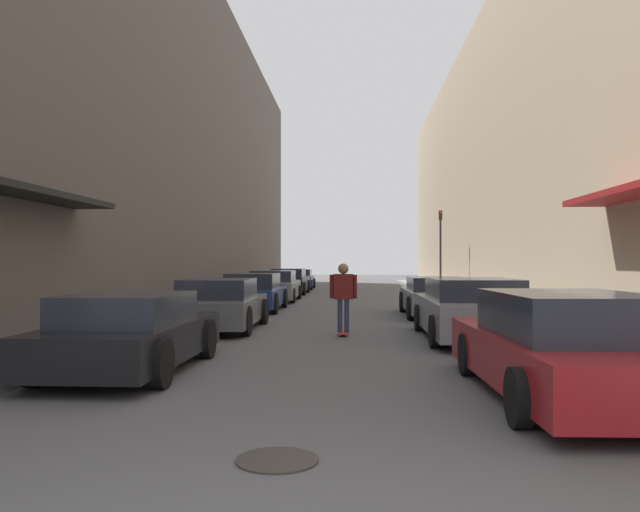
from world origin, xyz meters
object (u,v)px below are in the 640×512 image
Objects in this scene: parked_car_left_3 at (274,286)px; parked_car_right_2 at (436,297)px; parked_car_left_5 at (299,279)px; traffic_light at (440,243)px; parked_car_left_2 at (254,293)px; parked_car_right_1 at (471,310)px; manhole_cover at (277,460)px; parked_car_left_4 at (289,282)px; parked_car_left_0 at (131,333)px; parked_car_left_1 at (220,305)px; parked_car_right_0 at (565,348)px; skateboarder at (343,291)px.

parked_car_left_3 is 9.09m from parked_car_right_2.
traffic_light is (7.48, -7.63, 1.96)m from parked_car_left_5.
parked_car_left_3 reaches higher than parked_car_right_2.
parked_car_left_2 reaches higher than parked_car_right_2.
manhole_cover is (-3.15, -8.33, -0.63)m from parked_car_right_1.
parked_car_left_4 is at bearing 165.64° from traffic_light.
parked_car_left_5 is 0.93× the size of parked_car_right_2.
manhole_cover is (2.75, -4.09, -0.58)m from parked_car_left_0.
parked_car_left_4 is at bearing 114.83° from parked_car_right_2.
parked_car_left_5 is at bearing 134.43° from traffic_light.
parked_car_left_3 reaches higher than parked_car_left_1.
parked_car_left_0 is at bearing -90.07° from parked_car_left_5.
parked_car_right_0 is at bearing -51.49° from parked_car_left_1.
skateboarder is 2.33× the size of manhole_cover.
parked_car_right_0 is (5.94, -18.42, -0.00)m from parked_car_left_3.
skateboarder reaches higher than manhole_cover.
skateboarder is at bearing 168.45° from parked_car_right_1.
parked_car_left_1 is at bearing -88.99° from parked_car_left_2.
parked_car_right_0 reaches higher than parked_car_left_1.
skateboarder is at bearing -80.12° from parked_car_left_4.
parked_car_left_2 is (-0.10, 5.86, 0.01)m from parked_car_left_1.
skateboarder reaches higher than parked_car_right_0.
parked_car_left_1 is at bearing -89.83° from parked_car_left_4.
parked_car_left_3 is 5.72m from parked_car_left_4.
parked_car_left_0 is 0.96× the size of parked_car_left_1.
parked_car_right_0 is at bearing -78.78° from parked_car_left_5.
parked_car_left_4 is at bearing 90.17° from parked_car_left_1.
manhole_cover is (2.69, -26.67, -0.63)m from parked_car_left_4.
parked_car_right_2 is 1.15× the size of traffic_light.
traffic_light is (7.51, 20.67, 1.96)m from parked_car_left_0.
parked_car_left_1 reaches higher than manhole_cover.
skateboarder is at bearing -75.44° from parked_car_left_3.
skateboarder is at bearing -65.37° from parked_car_left_2.
parked_car_left_1 is 16.78m from parked_car_left_4.
skateboarder reaches higher than parked_car_left_3.
parked_car_right_2 is 11.02m from traffic_light.
manhole_cover is at bearing -110.72° from parked_car_right_1.
manhole_cover is at bearing -102.66° from parked_car_right_2.
parked_car_right_0 reaches higher than parked_car_right_2.
parked_car_left_0 is 0.92× the size of parked_car_right_2.
parked_car_right_0 is 22.36m from traffic_light.
parked_car_left_3 is 11.43m from parked_car_left_5.
parked_car_left_2 is 2.73× the size of skateboarder.
parked_car_left_0 is at bearing -91.02° from parked_car_left_1.
parked_car_left_4 is (0.05, 10.91, 0.02)m from parked_car_left_2.
parked_car_right_0 is at bearing 38.34° from manhole_cover.
traffic_light is at bearing -14.36° from parked_car_left_4.
parked_car_left_5 is at bearing 103.69° from parked_car_right_1.
parked_car_left_5 is at bearing 89.88° from parked_car_left_2.
skateboarder is (3.11, -23.50, 0.42)m from parked_car_left_5.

